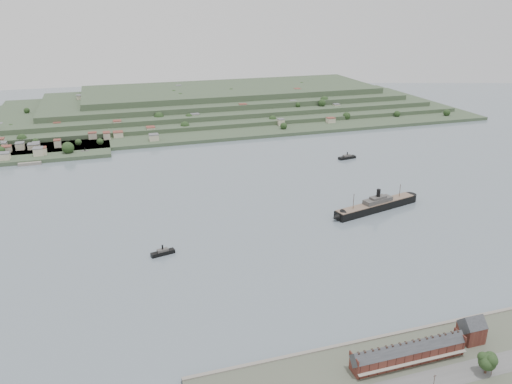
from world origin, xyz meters
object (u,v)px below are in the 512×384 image
object	(u,v)px
gabled_building	(471,329)
fig_tree	(488,361)
terrace_row	(408,353)
steamship	(374,206)
tugboat	(163,252)

from	to	relation	value
gabled_building	fig_tree	bearing A→B (deg)	-112.34
terrace_row	gabled_building	world-z (taller)	gabled_building
fig_tree	steamship	bearing A→B (deg)	75.14
terrace_row	tugboat	world-z (taller)	terrace_row
terrace_row	gabled_building	xyz separation A→B (m)	(37.50, 4.02, 1.34)
terrace_row	tugboat	bearing A→B (deg)	123.42
terrace_row	gabled_building	distance (m)	37.74
terrace_row	fig_tree	world-z (taller)	terrace_row
steamship	fig_tree	bearing A→B (deg)	-104.86
gabled_building	fig_tree	distance (m)	23.12
tugboat	fig_tree	world-z (taller)	fig_tree
terrace_row	gabled_building	bearing A→B (deg)	6.12
steamship	fig_tree	size ratio (longest dim) A/B	8.02
gabled_building	steamship	bearing A→B (deg)	76.19
terrace_row	fig_tree	size ratio (longest dim) A/B	5.20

